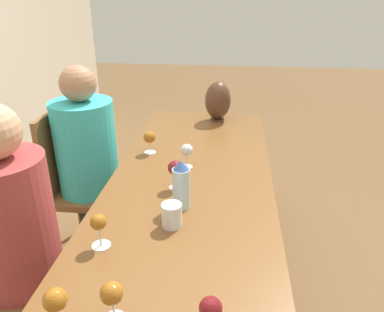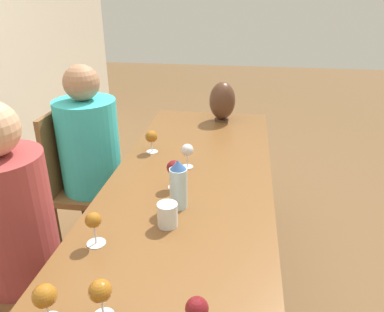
{
  "view_description": "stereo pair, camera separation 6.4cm",
  "coord_description": "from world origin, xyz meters",
  "px_view_note": "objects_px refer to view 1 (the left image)",
  "views": [
    {
      "loc": [
        -1.58,
        -0.19,
        1.64
      ],
      "look_at": [
        0.14,
        0.0,
        0.86
      ],
      "focal_mm": 35.0,
      "sensor_mm": 36.0,
      "label": 1
    },
    {
      "loc": [
        -1.57,
        -0.25,
        1.64
      ],
      "look_at": [
        0.14,
        0.0,
        0.86
      ],
      "focal_mm": 35.0,
      "sensor_mm": 36.0,
      "label": 2
    }
  ],
  "objects_px": {
    "water_tumbler": "(172,215)",
    "wine_glass_7": "(99,224)",
    "vase": "(218,101)",
    "wine_glass_0": "(55,301)",
    "chair_near": "(8,270)",
    "wine_glass_6": "(211,310)",
    "person_far": "(90,161)",
    "wine_glass_3": "(150,138)",
    "water_bottle": "(181,185)",
    "person_near": "(20,240)",
    "wine_glass_2": "(112,294)",
    "wine_glass_4": "(175,169)",
    "chair_far": "(79,182)",
    "wine_glass_5": "(187,151)"
  },
  "relations": [
    {
      "from": "wine_glass_0",
      "to": "water_bottle",
      "type": "bearing_deg",
      "value": -21.68
    },
    {
      "from": "wine_glass_0",
      "to": "chair_near",
      "type": "height_order",
      "value": "chair_near"
    },
    {
      "from": "water_bottle",
      "to": "wine_glass_7",
      "type": "bearing_deg",
      "value": 139.12
    },
    {
      "from": "vase",
      "to": "chair_far",
      "type": "height_order",
      "value": "vase"
    },
    {
      "from": "wine_glass_4",
      "to": "person_near",
      "type": "distance_m",
      "value": 0.73
    },
    {
      "from": "wine_glass_6",
      "to": "person_far",
      "type": "relative_size",
      "value": 0.11
    },
    {
      "from": "water_bottle",
      "to": "wine_glass_3",
      "type": "distance_m",
      "value": 0.62
    },
    {
      "from": "water_tumbler",
      "to": "wine_glass_5",
      "type": "xyz_separation_m",
      "value": [
        0.54,
        0.01,
        0.04
      ]
    },
    {
      "from": "wine_glass_2",
      "to": "wine_glass_0",
      "type": "bearing_deg",
      "value": 102.63
    },
    {
      "from": "wine_glass_2",
      "to": "chair_near",
      "type": "relative_size",
      "value": 0.14
    },
    {
      "from": "wine_glass_0",
      "to": "wine_glass_2",
      "type": "bearing_deg",
      "value": -77.37
    },
    {
      "from": "wine_glass_3",
      "to": "person_near",
      "type": "bearing_deg",
      "value": 153.54
    },
    {
      "from": "wine_glass_0",
      "to": "person_far",
      "type": "distance_m",
      "value": 1.32
    },
    {
      "from": "wine_glass_3",
      "to": "vase",
      "type": "bearing_deg",
      "value": -30.34
    },
    {
      "from": "water_bottle",
      "to": "water_tumbler",
      "type": "bearing_deg",
      "value": 172.58
    },
    {
      "from": "wine_glass_2",
      "to": "person_far",
      "type": "bearing_deg",
      "value": 23.69
    },
    {
      "from": "wine_glass_0",
      "to": "chair_far",
      "type": "height_order",
      "value": "chair_far"
    },
    {
      "from": "water_tumbler",
      "to": "wine_glass_0",
      "type": "bearing_deg",
      "value": 154.68
    },
    {
      "from": "water_tumbler",
      "to": "wine_glass_7",
      "type": "distance_m",
      "value": 0.29
    },
    {
      "from": "water_bottle",
      "to": "person_near",
      "type": "xyz_separation_m",
      "value": [
        -0.21,
        0.65,
        -0.18
      ]
    },
    {
      "from": "person_far",
      "to": "water_tumbler",
      "type": "bearing_deg",
      "value": -139.64
    },
    {
      "from": "wine_glass_4",
      "to": "person_far",
      "type": "relative_size",
      "value": 0.11
    },
    {
      "from": "wine_glass_0",
      "to": "chair_far",
      "type": "bearing_deg",
      "value": 20.66
    },
    {
      "from": "water_bottle",
      "to": "vase",
      "type": "bearing_deg",
      "value": -4.87
    },
    {
      "from": "wine_glass_0",
      "to": "wine_glass_7",
      "type": "xyz_separation_m",
      "value": [
        0.36,
        -0.0,
        0.01
      ]
    },
    {
      "from": "water_tumbler",
      "to": "chair_far",
      "type": "height_order",
      "value": "chair_far"
    },
    {
      "from": "water_bottle",
      "to": "wine_glass_2",
      "type": "height_order",
      "value": "water_bottle"
    },
    {
      "from": "water_bottle",
      "to": "person_near",
      "type": "distance_m",
      "value": 0.71
    },
    {
      "from": "wine_glass_7",
      "to": "chair_near",
      "type": "xyz_separation_m",
      "value": [
        0.09,
        0.47,
        -0.34
      ]
    },
    {
      "from": "water_bottle",
      "to": "chair_near",
      "type": "height_order",
      "value": "water_bottle"
    },
    {
      "from": "water_tumbler",
      "to": "wine_glass_6",
      "type": "distance_m",
      "value": 0.54
    },
    {
      "from": "wine_glass_3",
      "to": "wine_glass_5",
      "type": "relative_size",
      "value": 1.0
    },
    {
      "from": "vase",
      "to": "wine_glass_6",
      "type": "xyz_separation_m",
      "value": [
        -1.84,
        -0.07,
        -0.05
      ]
    },
    {
      "from": "wine_glass_6",
      "to": "person_far",
      "type": "distance_m",
      "value": 1.5
    },
    {
      "from": "water_bottle",
      "to": "wine_glass_3",
      "type": "relative_size",
      "value": 1.7
    },
    {
      "from": "wine_glass_3",
      "to": "water_tumbler",
      "type": "bearing_deg",
      "value": -161.18
    },
    {
      "from": "water_tumbler",
      "to": "vase",
      "type": "height_order",
      "value": "vase"
    },
    {
      "from": "wine_glass_7",
      "to": "chair_far",
      "type": "xyz_separation_m",
      "value": [
        0.9,
        0.47,
        -0.34
      ]
    },
    {
      "from": "water_bottle",
      "to": "wine_glass_5",
      "type": "distance_m",
      "value": 0.4
    },
    {
      "from": "wine_glass_7",
      "to": "water_bottle",
      "type": "bearing_deg",
      "value": -40.88
    },
    {
      "from": "water_tumbler",
      "to": "wine_glass_0",
      "type": "relative_size",
      "value": 0.78
    },
    {
      "from": "chair_near",
      "to": "chair_far",
      "type": "distance_m",
      "value": 0.81
    },
    {
      "from": "wine_glass_7",
      "to": "person_far",
      "type": "relative_size",
      "value": 0.11
    },
    {
      "from": "water_tumbler",
      "to": "wine_glass_4",
      "type": "height_order",
      "value": "wine_glass_4"
    },
    {
      "from": "wine_glass_7",
      "to": "wine_glass_0",
      "type": "bearing_deg",
      "value": 179.86
    },
    {
      "from": "wine_glass_4",
      "to": "person_far",
      "type": "xyz_separation_m",
      "value": [
        0.43,
        0.59,
        -0.19
      ]
    },
    {
      "from": "chair_near",
      "to": "wine_glass_5",
      "type": "bearing_deg",
      "value": -49.31
    },
    {
      "from": "water_bottle",
      "to": "wine_glass_4",
      "type": "bearing_deg",
      "value": 17.43
    },
    {
      "from": "wine_glass_6",
      "to": "person_near",
      "type": "bearing_deg",
      "value": 61.71
    },
    {
      "from": "wine_glass_3",
      "to": "person_far",
      "type": "bearing_deg",
      "value": 85.69
    }
  ]
}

